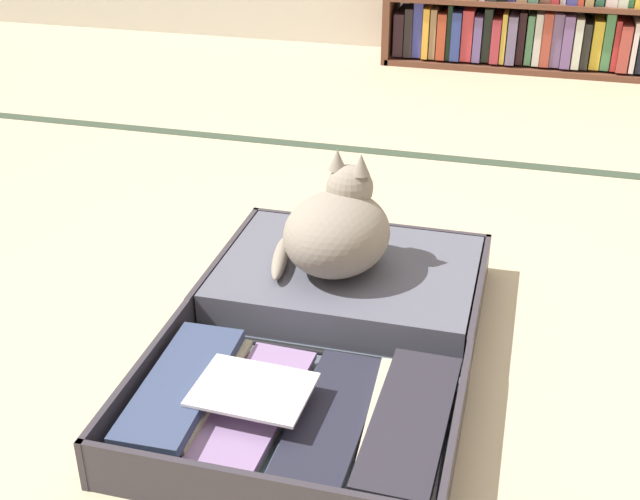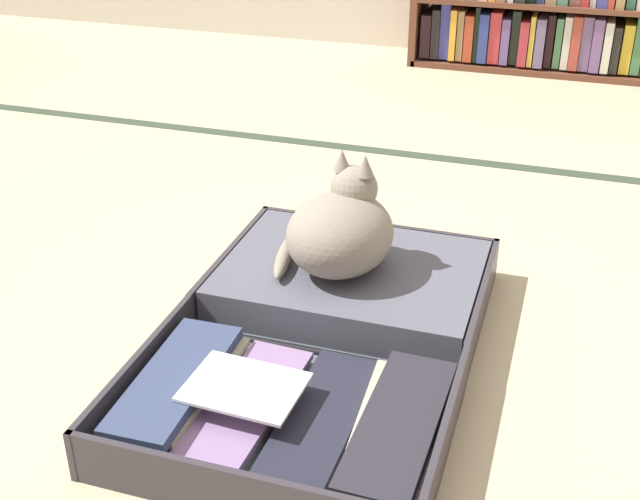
{
  "view_description": "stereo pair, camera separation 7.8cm",
  "coord_description": "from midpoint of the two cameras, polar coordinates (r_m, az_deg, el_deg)",
  "views": [
    {
      "loc": [
        0.25,
        -1.3,
        0.99
      ],
      "look_at": [
        -0.11,
        0.08,
        0.21
      ],
      "focal_mm": 46.91,
      "sensor_mm": 36.0,
      "label": 1
    },
    {
      "loc": [
        0.33,
        -1.28,
        0.99
      ],
      "look_at": [
        -0.11,
        0.08,
        0.21
      ],
      "focal_mm": 46.91,
      "sensor_mm": 36.0,
      "label": 2
    }
  ],
  "objects": [
    {
      "name": "open_suitcase",
      "position": [
        1.7,
        -0.57,
        -5.25
      ],
      "size": [
        0.58,
        0.89,
        0.1
      ],
      "color": "#353139",
      "rests_on": "ground_plane"
    },
    {
      "name": "black_cat",
      "position": [
        1.76,
        0.02,
        1.37
      ],
      "size": [
        0.29,
        0.29,
        0.25
      ],
      "color": "gray",
      "rests_on": "open_suitcase"
    },
    {
      "name": "tatami_border",
      "position": [
        2.65,
        7.44,
        6.27
      ],
      "size": [
        4.8,
        0.05,
        0.0
      ],
      "color": "#364534",
      "rests_on": "ground_plane"
    },
    {
      "name": "ground_plane",
      "position": [
        1.65,
        1.74,
        -8.29
      ],
      "size": [
        10.0,
        10.0,
        0.0
      ],
      "primitive_type": "plane",
      "color": "#C6B68F"
    }
  ]
}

